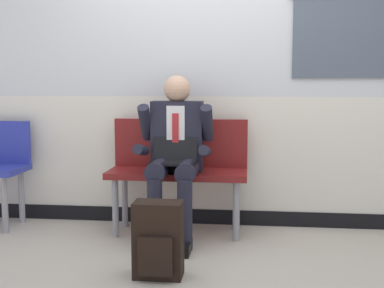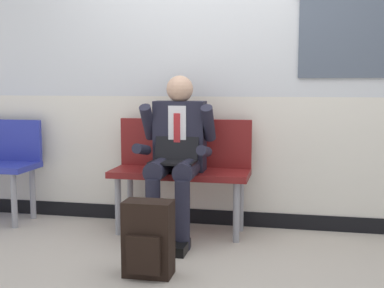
{
  "view_description": "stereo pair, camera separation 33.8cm",
  "coord_description": "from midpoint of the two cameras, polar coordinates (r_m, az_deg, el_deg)",
  "views": [
    {
      "loc": [
        0.28,
        -3.46,
        1.2
      ],
      "look_at": [
        -0.14,
        0.21,
        0.75
      ],
      "focal_mm": 46.61,
      "sensor_mm": 36.0,
      "label": 1
    },
    {
      "loc": [
        0.61,
        -3.4,
        1.2
      ],
      "look_at": [
        -0.14,
        0.21,
        0.75
      ],
      "focal_mm": 46.61,
      "sensor_mm": 36.0,
      "label": 2
    }
  ],
  "objects": [
    {
      "name": "ground_plane",
      "position": [
        3.66,
        -0.87,
        -12.19
      ],
      "size": [
        18.0,
        18.0,
        0.0
      ],
      "primitive_type": "plane",
      "color": "#B2A899"
    },
    {
      "name": "station_wall",
      "position": [
        4.21,
        0.74,
        8.37
      ],
      "size": [
        6.91,
        0.17,
        2.61
      ],
      "color": "silver",
      "rests_on": "ground"
    },
    {
      "name": "bench_with_person",
      "position": [
        4.03,
        -3.94,
        -2.39
      ],
      "size": [
        1.1,
        0.42,
        0.91
      ],
      "color": "maroon",
      "rests_on": "ground"
    },
    {
      "name": "person_seated",
      "position": [
        3.82,
        -4.49,
        -0.9
      ],
      "size": [
        0.57,
        0.7,
        1.26
      ],
      "color": "#1E1E2D",
      "rests_on": "ground"
    },
    {
      "name": "backpack",
      "position": [
        3.15,
        -7.03,
        -10.96
      ],
      "size": [
        0.3,
        0.22,
        0.48
      ],
      "color": "black",
      "rests_on": "ground"
    }
  ]
}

